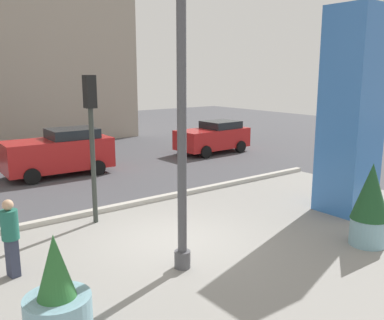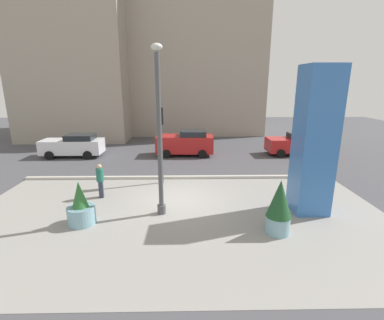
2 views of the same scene
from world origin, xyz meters
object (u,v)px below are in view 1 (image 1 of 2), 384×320
(lamp_post, at_px, (182,117))
(car_passing_lane, at_px, (60,152))
(potted_plant_near_right, at_px, (57,301))
(car_far_lane, at_px, (213,137))
(potted_plant_near_left, at_px, (370,204))
(traffic_light_far_side, at_px, (91,124))
(pedestrian_on_sidewalk, at_px, (10,234))
(art_pillar_blue, at_px, (351,113))

(lamp_post, relative_size, car_passing_lane, 1.56)
(potted_plant_near_right, relative_size, car_far_lane, 0.44)
(car_passing_lane, xyz_separation_m, car_far_lane, (8.49, 0.04, -0.12))
(potted_plant_near_left, distance_m, car_far_lane, 13.09)
(traffic_light_far_side, bearing_deg, car_far_lane, 33.15)
(potted_plant_near_right, xyz_separation_m, car_far_lane, (12.63, 11.19, 0.19))
(potted_plant_near_left, height_order, car_far_lane, potted_plant_near_left)
(lamp_post, distance_m, pedestrian_on_sidewalk, 4.36)
(art_pillar_blue, relative_size, traffic_light_far_side, 1.47)
(pedestrian_on_sidewalk, bearing_deg, potted_plant_near_left, -25.43)
(potted_plant_near_left, bearing_deg, traffic_light_far_side, 130.03)
(car_far_lane, height_order, pedestrian_on_sidewalk, pedestrian_on_sidewalk)
(lamp_post, distance_m, traffic_light_far_side, 3.97)
(art_pillar_blue, bearing_deg, car_far_lane, 73.07)
(traffic_light_far_side, bearing_deg, car_passing_lane, 78.32)
(lamp_post, distance_m, potted_plant_near_right, 4.22)
(potted_plant_near_right, bearing_deg, potted_plant_near_left, -6.74)
(traffic_light_far_side, xyz_separation_m, car_far_lane, (9.80, 6.40, -2.02))
(art_pillar_blue, distance_m, car_passing_lane, 11.64)
(potted_plant_near_left, xyz_separation_m, car_far_lane, (5.02, 12.09, -0.22))
(car_passing_lane, distance_m, car_far_lane, 8.49)
(lamp_post, xyz_separation_m, potted_plant_near_left, (4.49, -1.76, -2.30))
(potted_plant_near_right, xyz_separation_m, car_passing_lane, (4.14, 11.15, 0.32))
(lamp_post, height_order, potted_plant_near_right, lamp_post)
(lamp_post, distance_m, car_passing_lane, 10.61)
(lamp_post, relative_size, potted_plant_near_left, 3.26)
(potted_plant_near_right, distance_m, traffic_light_far_side, 5.99)
(lamp_post, bearing_deg, car_passing_lane, 84.30)
(art_pillar_blue, xyz_separation_m, car_passing_lane, (-5.40, 10.09, -2.12))
(car_passing_lane, relative_size, pedestrian_on_sidewalk, 2.60)
(lamp_post, height_order, art_pillar_blue, lamp_post)
(car_far_lane, relative_size, pedestrian_on_sidewalk, 2.39)
(potted_plant_near_left, relative_size, traffic_light_far_side, 0.50)
(art_pillar_blue, relative_size, car_passing_lane, 1.40)
(potted_plant_near_left, height_order, pedestrian_on_sidewalk, potted_plant_near_left)
(car_passing_lane, height_order, pedestrian_on_sidewalk, car_passing_lane)
(lamp_post, bearing_deg, potted_plant_near_left, -21.46)
(lamp_post, xyz_separation_m, pedestrian_on_sidewalk, (-3.12, 1.85, -2.42))
(potted_plant_near_right, distance_m, pedestrian_on_sidewalk, 2.73)
(car_far_lane, bearing_deg, car_passing_lane, -179.70)
(lamp_post, height_order, pedestrian_on_sidewalk, lamp_post)
(potted_plant_near_left, xyz_separation_m, car_passing_lane, (-3.46, 12.05, -0.09))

